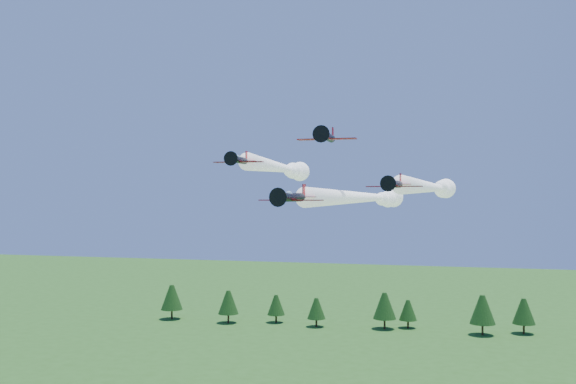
% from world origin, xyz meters
% --- Properties ---
extents(plane_lead, '(12.86, 55.36, 3.70)m').
position_xyz_m(plane_lead, '(4.66, 20.08, 39.89)').
color(plane_lead, black).
rests_on(plane_lead, ground).
extents(plane_left, '(6.82, 42.99, 3.70)m').
position_xyz_m(plane_left, '(-10.31, 23.63, 44.95)').
color(plane_left, black).
rests_on(plane_left, ground).
extents(plane_right, '(10.91, 50.63, 3.70)m').
position_xyz_m(plane_right, '(14.80, 26.36, 41.54)').
color(plane_right, black).
rests_on(plane_right, ground).
extents(plane_slot, '(8.51, 9.30, 3.01)m').
position_xyz_m(plane_slot, '(0.92, 7.37, 48.55)').
color(plane_slot, black).
rests_on(plane_slot, ground).
extents(treeline, '(157.13, 16.74, 11.53)m').
position_xyz_m(treeline, '(0.55, 111.84, 6.53)').
color(treeline, '#382314').
rests_on(treeline, ground).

